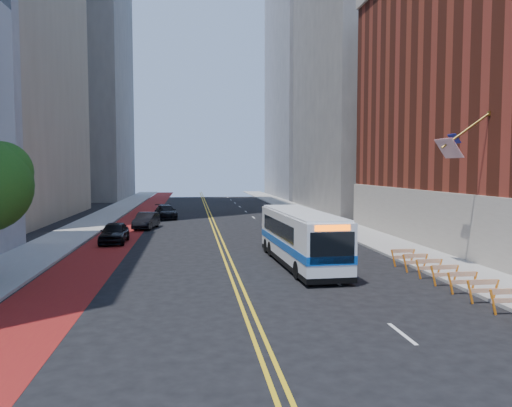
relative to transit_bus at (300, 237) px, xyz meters
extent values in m
plane|color=black|center=(-4.03, -10.19, -1.61)|extent=(160.00, 160.00, 0.00)
cube|color=gray|center=(-16.03, 19.81, -1.53)|extent=(4.00, 140.00, 0.15)
cube|color=gray|center=(7.97, 19.81, -1.53)|extent=(4.00, 140.00, 0.15)
cube|color=maroon|center=(-12.13, 19.81, -1.60)|extent=(3.60, 140.00, 0.01)
cube|color=gold|center=(-4.21, 19.81, -1.60)|extent=(0.14, 140.00, 0.01)
cube|color=gold|center=(-3.85, 19.81, -1.60)|extent=(0.14, 140.00, 0.01)
cube|color=silver|center=(0.77, -12.19, -1.60)|extent=(0.14, 2.20, 0.01)
cube|color=silver|center=(0.77, -4.19, -1.60)|extent=(0.14, 2.20, 0.01)
cube|color=silver|center=(0.77, 3.81, -1.60)|extent=(0.14, 2.20, 0.01)
cube|color=silver|center=(0.77, 11.81, -1.60)|extent=(0.14, 2.20, 0.01)
cube|color=silver|center=(0.77, 19.81, -1.60)|extent=(0.14, 2.20, 0.01)
cube|color=silver|center=(0.77, 27.81, -1.60)|extent=(0.14, 2.20, 0.01)
cube|color=silver|center=(0.77, 35.81, -1.60)|extent=(0.14, 2.20, 0.01)
cube|color=silver|center=(0.77, 43.81, -1.60)|extent=(0.14, 2.20, 0.01)
cube|color=silver|center=(0.77, 51.81, -1.60)|extent=(0.14, 2.20, 0.01)
cube|color=silver|center=(0.77, 59.81, -1.60)|extent=(0.14, 2.20, 0.01)
cube|color=silver|center=(0.77, 67.81, -1.60)|extent=(0.14, 2.20, 0.01)
cube|color=silver|center=(0.77, 75.81, -1.60)|extent=(0.14, 2.20, 0.01)
cube|color=#9E9384|center=(10.02, 1.81, 0.39)|extent=(0.50, 36.00, 4.00)
cube|color=black|center=(10.12, -4.19, -0.51)|extent=(0.35, 2.80, 2.20)
cube|color=black|center=(10.12, 2.81, -0.51)|extent=(0.35, 2.80, 2.20)
cube|color=black|center=(10.12, 9.81, -0.51)|extent=(0.35, 2.80, 2.20)
cube|color=#A57F33|center=(10.02, -2.19, 6.89)|extent=(0.25, 0.25, 0.25)
cylinder|color=#A57F33|center=(8.67, -2.19, 5.99)|extent=(2.85, 0.12, 2.05)
cube|color=#B21419|center=(7.67, -2.19, 4.99)|extent=(0.75, 1.90, 1.05)
cube|color=navy|center=(8.22, -1.74, 5.54)|extent=(0.39, 0.85, 0.52)
cube|color=slate|center=(18.97, 37.81, 18.39)|extent=(18.00, 26.00, 40.00)
cube|color=gray|center=(19.97, 67.81, 25.89)|extent=(20.00, 28.00, 55.00)
cube|color=slate|center=(-28.03, 67.81, 30.89)|extent=(20.00, 26.00, 65.00)
cube|color=orange|center=(5.02, -10.64, -1.11)|extent=(0.32, 0.06, 0.99)
cube|color=orange|center=(5.57, -10.64, -0.71)|extent=(1.25, 0.05, 0.22)
cube|color=orange|center=(5.57, -10.64, -1.06)|extent=(1.25, 0.05, 0.18)
cube|color=orange|center=(5.02, -9.09, -1.11)|extent=(0.32, 0.06, 0.99)
cube|color=orange|center=(6.12, -9.09, -1.11)|extent=(0.32, 0.06, 0.99)
cube|color=orange|center=(5.57, -9.09, -0.71)|extent=(1.25, 0.05, 0.22)
cube|color=orange|center=(5.57, -9.09, -1.06)|extent=(1.25, 0.05, 0.18)
cube|color=orange|center=(5.02, -7.54, -1.11)|extent=(0.32, 0.06, 0.99)
cube|color=orange|center=(6.12, -7.54, -1.11)|extent=(0.32, 0.06, 0.99)
cube|color=orange|center=(5.57, -7.54, -0.71)|extent=(1.25, 0.05, 0.22)
cube|color=orange|center=(5.57, -7.54, -1.06)|extent=(1.25, 0.05, 0.18)
cube|color=orange|center=(5.02, -5.99, -1.11)|extent=(0.32, 0.06, 0.99)
cube|color=orange|center=(6.12, -5.99, -1.11)|extent=(0.32, 0.06, 0.99)
cube|color=orange|center=(5.57, -5.99, -0.71)|extent=(1.25, 0.05, 0.22)
cube|color=orange|center=(5.57, -5.99, -1.06)|extent=(1.25, 0.05, 0.18)
cube|color=orange|center=(5.02, -4.44, -1.11)|extent=(0.32, 0.06, 0.99)
cube|color=orange|center=(6.12, -4.44, -1.11)|extent=(0.32, 0.06, 0.99)
cube|color=orange|center=(5.57, -4.44, -0.71)|extent=(1.25, 0.05, 0.22)
cube|color=orange|center=(5.57, -4.44, -1.06)|extent=(1.25, 0.05, 0.18)
cube|color=orange|center=(5.02, -2.89, -1.11)|extent=(0.32, 0.06, 0.99)
cube|color=orange|center=(6.12, -2.89, -1.11)|extent=(0.32, 0.06, 0.99)
cube|color=orange|center=(5.57, -2.89, -0.71)|extent=(1.25, 0.05, 0.22)
cube|color=orange|center=(5.57, -2.89, -1.06)|extent=(1.25, 0.05, 0.18)
cube|color=orange|center=(5.02, -1.34, -1.11)|extent=(0.32, 0.06, 0.99)
cube|color=orange|center=(6.12, -1.34, -1.11)|extent=(0.32, 0.06, 0.99)
cube|color=orange|center=(5.57, -1.34, -0.71)|extent=(1.25, 0.05, 0.22)
cube|color=orange|center=(5.57, -1.34, -1.06)|extent=(1.25, 0.05, 0.18)
sphere|color=#0E4211|center=(-14.73, -3.79, 3.74)|extent=(2.80, 2.80, 2.80)
cube|color=white|center=(0.01, -0.12, 0.04)|extent=(2.88, 11.26, 2.65)
cube|color=#0D4AAE|center=(0.01, -0.12, -0.35)|extent=(2.92, 11.30, 0.42)
cube|color=black|center=(-0.03, 0.62, 0.49)|extent=(2.79, 7.91, 0.88)
cube|color=black|center=(0.23, -5.67, 0.25)|extent=(2.13, 0.18, 1.49)
cube|color=black|center=(-0.22, 5.43, 0.44)|extent=(1.94, 0.17, 0.93)
cube|color=#FF5905|center=(0.23, -5.68, 1.18)|extent=(1.70, 0.14, 0.28)
cube|color=white|center=(0.01, -0.12, 1.42)|extent=(2.73, 10.70, 0.11)
cube|color=black|center=(0.01, -0.12, -1.28)|extent=(2.91, 11.29, 0.28)
cylinder|color=black|center=(-0.95, -3.74, -1.14)|extent=(0.32, 0.94, 0.93)
cylinder|color=black|center=(1.25, -3.65, -1.14)|extent=(0.32, 0.94, 0.93)
cylinder|color=black|center=(-1.22, 2.96, -1.14)|extent=(0.32, 0.94, 0.93)
cylinder|color=black|center=(0.97, 3.05, -1.14)|extent=(0.32, 0.94, 0.93)
cylinder|color=black|center=(-1.28, 4.30, -1.14)|extent=(0.32, 0.94, 0.93)
cylinder|color=black|center=(0.92, 4.39, -1.14)|extent=(0.32, 0.94, 0.93)
imported|color=black|center=(-11.86, 10.00, -0.83)|extent=(1.87, 4.58, 1.55)
imported|color=black|center=(-10.28, 18.70, -0.86)|extent=(2.29, 4.71, 1.49)
imported|color=black|center=(-8.99, 27.85, -0.86)|extent=(2.97, 5.45, 1.50)
camera|label=1|loc=(-6.16, -27.71, 3.89)|focal=35.00mm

